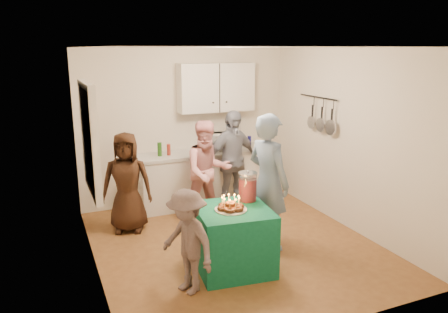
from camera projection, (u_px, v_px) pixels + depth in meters
name	position (u px, v px, depth m)	size (l,w,h in m)	color
floor	(234.00, 244.00, 5.92)	(4.00, 4.00, 0.00)	brown
ceiling	(235.00, 47.00, 5.30)	(4.00, 4.00, 0.00)	white
back_wall	(186.00, 126.00, 7.40)	(3.60, 3.60, 0.00)	silver
left_wall	(90.00, 166.00, 4.92)	(4.00, 4.00, 0.00)	silver
right_wall	(348.00, 140.00, 6.30)	(4.00, 4.00, 0.00)	silver
window_night	(88.00, 139.00, 5.14)	(0.04, 1.00, 1.20)	black
counter	(204.00, 179.00, 7.41)	(2.20, 0.58, 0.86)	white
countertop	(203.00, 153.00, 7.30)	(2.24, 0.62, 0.05)	beige
upper_cabinet	(216.00, 88.00, 7.30)	(1.30, 0.30, 0.80)	white
pot_rack	(316.00, 113.00, 6.82)	(0.12, 1.00, 0.60)	black
microwave	(224.00, 141.00, 7.41)	(0.51, 0.35, 0.28)	white
party_table	(233.00, 239.00, 5.20)	(0.85, 0.85, 0.76)	#0F6342
donut_cake	(231.00, 203.00, 5.05)	(0.38, 0.38, 0.18)	#381C0C
punch_jar	(248.00, 187.00, 5.35)	(0.22, 0.22, 0.34)	#B40E1F
man_birthday	(268.00, 182.00, 5.66)	(0.66, 0.43, 1.80)	#7B94B3
woman_back_left	(127.00, 182.00, 6.22)	(0.71, 0.46, 1.45)	#512C17
woman_back_center	(208.00, 172.00, 6.60)	(0.76, 0.59, 1.55)	#DF7486
woman_back_right	(232.00, 161.00, 7.03)	(0.96, 0.40, 1.64)	#0F1834
child_near_left	(187.00, 242.00, 4.65)	(0.75, 0.43, 1.16)	brown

